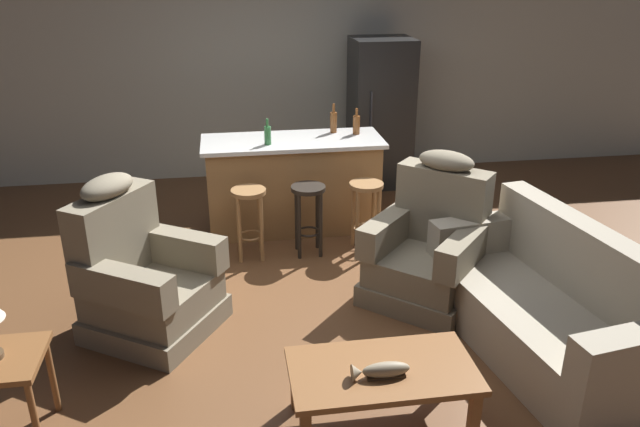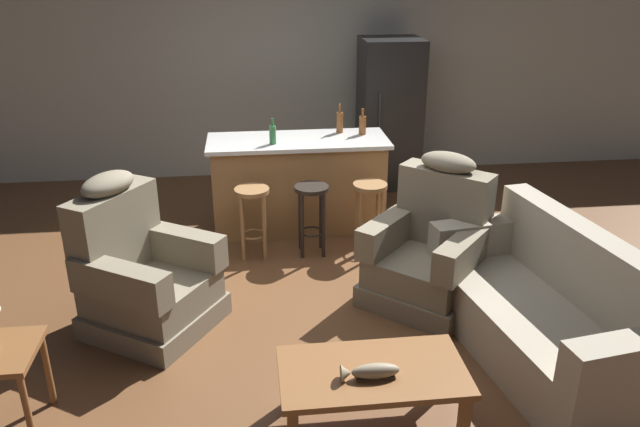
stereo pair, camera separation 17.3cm
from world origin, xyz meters
name	(u,v)px [view 2 (the right image)]	position (x,y,z in m)	size (l,w,h in m)	color
ground_plane	(312,290)	(0.00, 0.00, 0.00)	(12.00, 12.00, 0.00)	brown
back_wall	(285,72)	(0.00, 3.12, 1.30)	(12.00, 0.05, 2.60)	#B2B2A3
coffee_table	(372,377)	(0.18, -1.69, 0.36)	(1.10, 0.60, 0.42)	brown
fish_figurine	(370,372)	(0.15, -1.77, 0.46)	(0.34, 0.10, 0.10)	#4C3823
couch	(547,313)	(1.53, -1.11, 0.34)	(1.13, 2.01, 0.94)	#9E937F
recliner_near_lamp	(142,275)	(-1.33, -0.36, 0.42)	(1.16, 1.16, 1.20)	#756B56
recliner_near_island	(430,251)	(0.95, -0.21, 0.42)	(1.19, 1.19, 1.20)	#756B56
kitchen_island	(298,184)	(0.00, 1.35, 0.48)	(1.80, 0.70, 0.95)	olive
bar_stool_left	(253,210)	(-0.48, 0.72, 0.47)	(0.32, 0.32, 0.68)	olive
bar_stool_middle	(312,207)	(0.07, 0.72, 0.47)	(0.32, 0.32, 0.68)	black
bar_stool_right	(370,204)	(0.62, 0.72, 0.47)	(0.32, 0.32, 0.68)	olive
refrigerator	(389,114)	(1.20, 2.55, 0.88)	(0.70, 0.69, 1.76)	black
bottle_tall_green	(273,134)	(-0.25, 1.21, 1.05)	(0.07, 0.07, 0.25)	#2D6B38
bottle_short_amber	(340,122)	(0.45, 1.54, 1.06)	(0.07, 0.07, 0.30)	brown
bottle_wine_dark	(362,125)	(0.67, 1.45, 1.05)	(0.07, 0.07, 0.27)	brown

